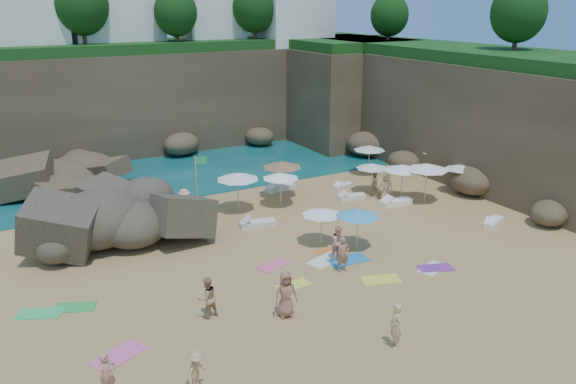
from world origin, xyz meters
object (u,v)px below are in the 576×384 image
parasol_2 (369,148)px  person_stand_0 (107,376)px  parasol_1 (372,166)px  lounger_0 (258,224)px  rock_outcrop (122,240)px  person_stand_4 (386,187)px  person_stand_5 (57,203)px  person_stand_3 (375,185)px  parasol_0 (238,176)px  person_stand_6 (396,326)px  person_stand_2 (185,205)px  flag_pole (198,179)px  person_stand_1 (207,298)px

parasol_2 → person_stand_0: bearing=-144.8°
parasol_1 → lounger_0: parasol_1 is taller
rock_outcrop → parasol_2: parasol_2 is taller
rock_outcrop → person_stand_0: bearing=-105.5°
person_stand_4 → lounger_0: bearing=-123.9°
parasol_2 → person_stand_5: bearing=175.2°
parasol_1 → person_stand_3: (-0.27, -0.69, -1.04)m
parasol_0 → person_stand_0: parasol_0 is taller
parasol_0 → person_stand_6: parasol_0 is taller
parasol_2 → lounger_0: size_ratio=1.14×
parasol_0 → person_stand_3: bearing=-11.6°
lounger_0 → person_stand_3: size_ratio=1.28×
person_stand_2 → person_stand_3: bearing=-163.4°
parasol_1 → person_stand_6: bearing=-124.6°
flag_pole → parasol_0: bearing=-0.8°
flag_pole → person_stand_6: bearing=-84.4°
lounger_0 → person_stand_0: person_stand_0 is taller
flag_pole → person_stand_0: 15.52m
person_stand_3 → person_stand_5: 19.15m
lounger_0 → person_stand_5: (-9.44, 6.76, 0.74)m
parasol_2 → person_stand_5: (-20.89, 1.75, -1.06)m
parasol_1 → person_stand_5: parasol_1 is taller
lounger_0 → flag_pole: bearing=143.7°
rock_outcrop → person_stand_2: 4.11m
flag_pole → person_stand_0: flag_pole is taller
person_stand_4 → rock_outcrop: bearing=-129.8°
parasol_2 → lounger_0: parasol_2 is taller
lounger_0 → person_stand_5: size_ratio=1.11×
rock_outcrop → person_stand_4: 16.11m
parasol_2 → person_stand_5: 20.99m
person_stand_1 → parasol_1: bearing=-159.6°
parasol_1 → person_stand_0: parasol_1 is taller
person_stand_1 → person_stand_6: 7.31m
parasol_1 → person_stand_0: (-19.51, -12.02, -1.02)m
lounger_0 → person_stand_2: 4.32m
person_stand_4 → parasol_2: bearing=120.2°
rock_outcrop → flag_pole: 5.36m
parasol_0 → parasol_2: size_ratio=1.12×
parasol_0 → person_stand_1: parasol_0 is taller
person_stand_3 → rock_outcrop: bearing=126.7°
person_stand_5 → parasol_2: bearing=-10.7°
person_stand_5 → parasol_1: bearing=-21.6°
person_stand_3 → person_stand_5: bearing=111.9°
person_stand_1 → person_stand_6: bearing=123.5°
person_stand_1 → parasol_2: bearing=-155.1°
lounger_0 → person_stand_4: 8.95m
person_stand_0 → parasol_0: bearing=32.3°
parasol_2 → person_stand_0: size_ratio=1.42×
lounger_0 → person_stand_6: (-0.84, -12.74, 0.72)m
lounger_0 → person_stand_2: bearing=151.5°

